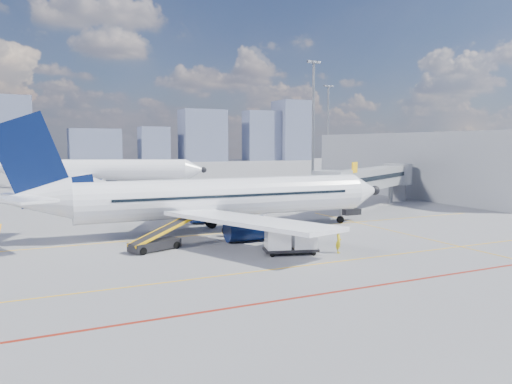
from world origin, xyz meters
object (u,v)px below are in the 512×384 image
Objects in this scene: ramp_worker at (339,241)px; main_aircraft at (212,198)px; cargo_dolly at (291,238)px; second_aircraft at (94,171)px; baggage_tug at (285,237)px; belt_loader at (156,242)px.

main_aircraft is at bearing 60.24° from ramp_worker.
second_aircraft is at bearing 110.94° from cargo_dolly.
main_aircraft is 13.40× the size of baggage_tug.
second_aircraft is 6.84× the size of belt_loader.
main_aircraft is 20.98× the size of ramp_worker.
belt_loader is at bearing 96.42° from ramp_worker.
baggage_tug is at bearing -38.90° from belt_loader.
cargo_dolly is 0.74× the size of belt_loader.
second_aircraft is at bearing 65.22° from belt_loader.
belt_loader is (-9.84, 3.08, -0.19)m from baggage_tug.
baggage_tug is at bearing 68.33° from ramp_worker.
belt_loader is 3.30× the size of ramp_worker.
main_aircraft is 11.56m from cargo_dolly.
ramp_worker is (12.31, -6.97, 0.27)m from belt_loader.
cargo_dolly is (5.33, -66.93, -2.01)m from second_aircraft.
cargo_dolly is at bearing -77.29° from main_aircraft.
cargo_dolly is 10.54m from belt_loader.
second_aircraft is (-3.22, 55.74, -0.01)m from main_aircraft.
cargo_dolly is at bearing -63.12° from second_aircraft.
cargo_dolly is 2.44× the size of ramp_worker.
belt_loader is (-3.48, -61.18, -2.60)m from second_aircraft.
second_aircraft is 61.33m from belt_loader.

